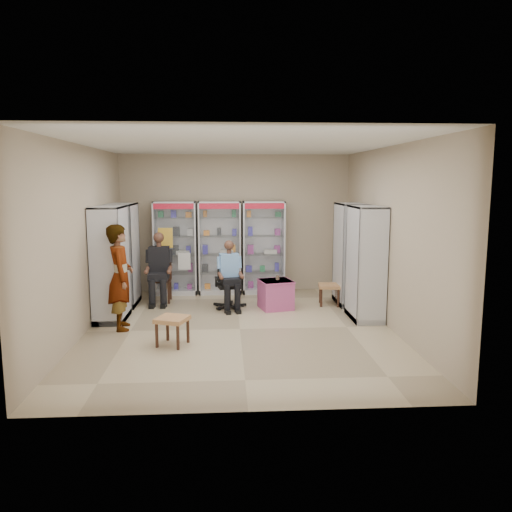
{
  "coord_description": "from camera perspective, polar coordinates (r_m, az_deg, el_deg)",
  "views": [
    {
      "loc": [
        -0.23,
        -7.99,
        2.44
      ],
      "look_at": [
        0.31,
        0.7,
        1.12
      ],
      "focal_mm": 35.0,
      "sensor_mm": 36.0,
      "label": 1
    }
  ],
  "objects": [
    {
      "name": "seated_shopkeeper",
      "position": [
        9.55,
        -3.1,
        -2.38
      ],
      "size": [
        0.49,
        0.62,
        1.24
      ],
      "primitive_type": null,
      "rotation": [
        0.0,
        0.0,
        0.16
      ],
      "color": "#77AEEC",
      "rests_on": "floor"
    },
    {
      "name": "cabinet_left_far",
      "position": [
        10.1,
        -14.94,
        0.14
      ],
      "size": [
        0.9,
        0.5,
        2.0
      ],
      "primitive_type": "cube",
      "rotation": [
        0.0,
        0.0,
        -1.57
      ],
      "color": "#AFB1B7",
      "rests_on": "floor"
    },
    {
      "name": "tea_glass",
      "position": [
        9.58,
        2.49,
        -2.45
      ],
      "size": [
        0.07,
        0.07,
        0.09
      ],
      "primitive_type": "cylinder",
      "color": "#562007",
      "rests_on": "pink_trunk"
    },
    {
      "name": "wooden_chair",
      "position": [
        10.27,
        -10.88,
        -2.58
      ],
      "size": [
        0.42,
        0.42,
        0.94
      ],
      "primitive_type": "cube",
      "color": "black",
      "rests_on": "floor"
    },
    {
      "name": "room_shell",
      "position": [
        8.01,
        -1.92,
        5.26
      ],
      "size": [
        5.02,
        6.02,
        3.01
      ],
      "color": "tan",
      "rests_on": "ground"
    },
    {
      "name": "cabinet_left_near",
      "position": [
        9.04,
        -16.3,
        -0.88
      ],
      "size": [
        0.9,
        0.5,
        2.0
      ],
      "primitive_type": "cube",
      "rotation": [
        0.0,
        0.0,
        -1.57
      ],
      "color": "silver",
      "rests_on": "floor"
    },
    {
      "name": "cabinet_back_right",
      "position": [
        10.85,
        0.86,
        1.01
      ],
      "size": [
        0.9,
        0.5,
        2.0
      ],
      "primitive_type": "cube",
      "color": "#A8ABB0",
      "rests_on": "floor"
    },
    {
      "name": "woven_stool_a",
      "position": [
        9.98,
        8.36,
        -4.39
      ],
      "size": [
        0.47,
        0.47,
        0.41
      ],
      "primitive_type": "cube",
      "rotation": [
        0.0,
        0.0,
        -0.14
      ],
      "color": "#AD7649",
      "rests_on": "floor"
    },
    {
      "name": "cabinet_back_mid",
      "position": [
        10.82,
        -4.16,
        0.96
      ],
      "size": [
        0.9,
        0.5,
        2.0
      ],
      "primitive_type": "cube",
      "color": "#AEB0B6",
      "rests_on": "floor"
    },
    {
      "name": "cabinet_right_near",
      "position": [
        8.96,
        12.43,
        -0.82
      ],
      "size": [
        0.9,
        0.5,
        2.0
      ],
      "primitive_type": "cube",
      "rotation": [
        0.0,
        0.0,
        1.57
      ],
      "color": "silver",
      "rests_on": "floor"
    },
    {
      "name": "floor",
      "position": [
        8.36,
        -1.85,
        -8.34
      ],
      "size": [
        6.0,
        6.0,
        0.0
      ],
      "primitive_type": "plane",
      "color": "tan",
      "rests_on": "ground"
    },
    {
      "name": "office_chair",
      "position": [
        9.62,
        -3.09,
        -3.09
      ],
      "size": [
        0.61,
        0.61,
        0.97
      ],
      "primitive_type": "cube",
      "rotation": [
        0.0,
        0.0,
        0.16
      ],
      "color": "black",
      "rests_on": "floor"
    },
    {
      "name": "seated_customer",
      "position": [
        10.19,
        -10.95,
        -1.53
      ],
      "size": [
        0.44,
        0.6,
        1.34
      ],
      "primitive_type": null,
      "color": "black",
      "rests_on": "floor"
    },
    {
      "name": "cabinet_back_left",
      "position": [
        10.87,
        -9.17,
        0.91
      ],
      "size": [
        0.9,
        0.5,
        2.0
      ],
      "primitive_type": "cube",
      "color": "#A7A9AE",
      "rests_on": "floor"
    },
    {
      "name": "cabinet_right_far",
      "position": [
        10.01,
        10.71,
        0.21
      ],
      "size": [
        0.9,
        0.5,
        2.0
      ],
      "primitive_type": "cube",
      "rotation": [
        0.0,
        0.0,
        1.57
      ],
      "color": "#A5A7AC",
      "rests_on": "floor"
    },
    {
      "name": "standing_man",
      "position": [
        8.47,
        -15.23,
        -2.36
      ],
      "size": [
        0.53,
        0.7,
        1.74
      ],
      "primitive_type": "imported",
      "rotation": [
        0.0,
        0.0,
        1.76
      ],
      "color": "gray",
      "rests_on": "floor"
    },
    {
      "name": "woven_stool_b",
      "position": [
        7.62,
        -9.52,
        -8.46
      ],
      "size": [
        0.55,
        0.55,
        0.43
      ],
      "primitive_type": "cube",
      "rotation": [
        0.0,
        0.0,
        -0.36
      ],
      "color": "#A78D46",
      "rests_on": "floor"
    },
    {
      "name": "pink_trunk",
      "position": [
        9.59,
        2.26,
        -4.41
      ],
      "size": [
        0.69,
        0.67,
        0.55
      ],
      "primitive_type": "cube",
      "rotation": [
        0.0,
        0.0,
        0.23
      ],
      "color": "#A24188",
      "rests_on": "floor"
    }
  ]
}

